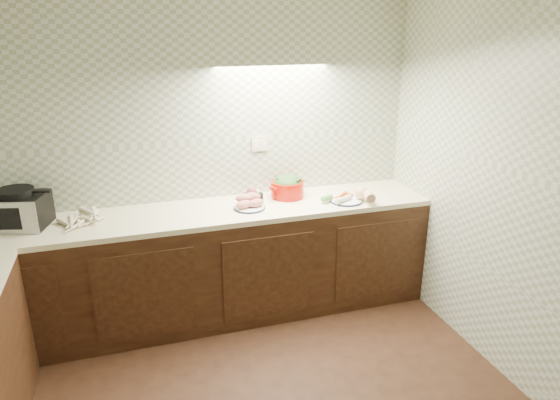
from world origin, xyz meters
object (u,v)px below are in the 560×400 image
object	(u,v)px
sweet_potato_plate	(249,203)
veg_plate	(353,196)
toaster_oven	(17,209)
parsnip_pile	(84,222)
dutch_oven	(287,186)
onion_bowl	(253,195)

from	to	relation	value
sweet_potato_plate	veg_plate	distance (m)	0.83
toaster_oven	sweet_potato_plate	distance (m)	1.62
parsnip_pile	veg_plate	xyz separation A→B (m)	(2.01, -0.10, 0.01)
toaster_oven	sweet_potato_plate	bearing A→B (deg)	10.46
parsnip_pile	dutch_oven	world-z (taller)	dutch_oven
toaster_oven	veg_plate	xyz separation A→B (m)	(2.43, -0.22, -0.08)
sweet_potato_plate	dutch_oven	bearing A→B (deg)	24.32
sweet_potato_plate	veg_plate	size ratio (longest dim) A/B	0.57
sweet_potato_plate	dutch_oven	size ratio (longest dim) A/B	0.68
parsnip_pile	onion_bowl	bearing A→B (deg)	6.98
sweet_potato_plate	onion_bowl	bearing A→B (deg)	64.17
dutch_oven	veg_plate	bearing A→B (deg)	-53.94
sweet_potato_plate	dutch_oven	distance (m)	0.40
toaster_oven	parsnip_pile	world-z (taller)	toaster_oven
parsnip_pile	onion_bowl	size ratio (longest dim) A/B	2.59
dutch_oven	parsnip_pile	bearing A→B (deg)	161.08
onion_bowl	dutch_oven	world-z (taller)	dutch_oven
onion_bowl	veg_plate	xyz separation A→B (m)	(0.75, -0.25, -0.00)
parsnip_pile	sweet_potato_plate	xyz separation A→B (m)	(1.18, -0.00, 0.01)
onion_bowl	veg_plate	world-z (taller)	veg_plate
toaster_oven	parsnip_pile	size ratio (longest dim) A/B	1.13
toaster_oven	sweet_potato_plate	xyz separation A→B (m)	(1.61, -0.13, -0.09)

